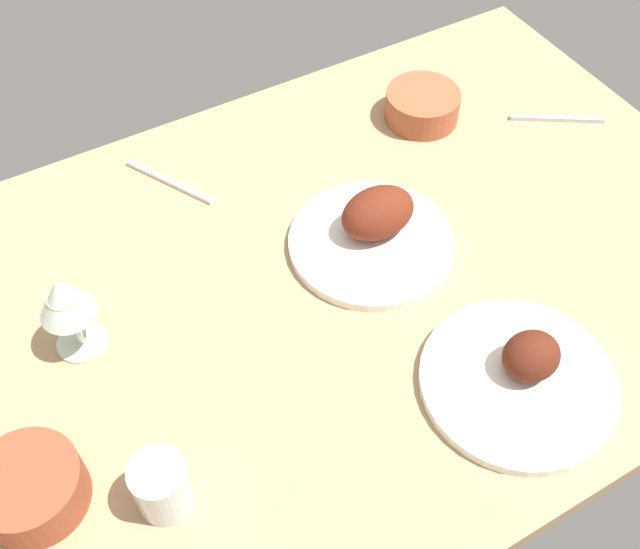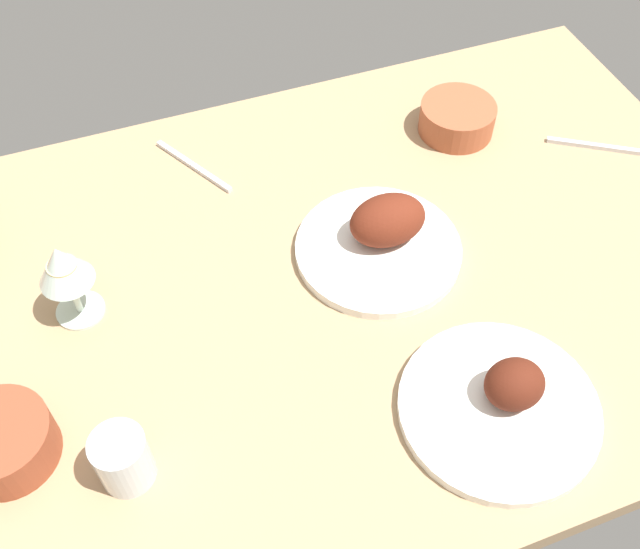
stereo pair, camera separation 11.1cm
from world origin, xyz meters
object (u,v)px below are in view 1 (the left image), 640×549
spoon_loose (169,182)px  plate_near_viewer (521,376)px  bowl_sauce (422,105)px  water_tumbler (162,486)px  fork_loose (557,119)px  wine_glass (64,301)px  plate_center_main (374,230)px  bowl_potatoes (30,488)px

spoon_loose → plate_near_viewer: bearing=175.6°
bowl_sauce → water_tumbler: water_tumbler is taller
plate_near_viewer → spoon_loose: plate_near_viewer is taller
fork_loose → plate_near_viewer: bearing=76.5°
fork_loose → wine_glass: bearing=34.9°
bowl_sauce → plate_center_main: bearing=41.9°
plate_center_main → plate_near_viewer: 31.32cm
plate_near_viewer → water_tumbler: water_tumbler is taller
bowl_potatoes → wine_glass: bearing=-122.0°
plate_near_viewer → fork_loose: size_ratio=1.57×
plate_near_viewer → bowl_potatoes: bearing=-14.7°
plate_near_viewer → spoon_loose: (26.34, -58.73, -1.35)cm
plate_near_viewer → wine_glass: wine_glass is taller
plate_center_main → water_tumbler: 49.56cm
spoon_loose → bowl_potatoes: bearing=112.2°
plate_center_main → bowl_potatoes: (57.50, 15.03, 0.71)cm
bowl_sauce → spoon_loose: bearing=-8.4°
bowl_sauce → fork_loose: bowl_sauce is taller
spoon_loose → wine_glass: bearing=107.3°
fork_loose → bowl_sauce: bearing=1.0°
water_tumbler → bowl_sauce: bearing=-146.9°
plate_center_main → wine_glass: wine_glass is taller
plate_center_main → plate_near_viewer: bearing=96.7°
bowl_sauce → bowl_potatoes: bowl_potatoes is taller
plate_near_viewer → bowl_sauce: bearing=-110.6°
bowl_sauce → water_tumbler: (67.14, 43.76, 1.19)cm
plate_center_main → water_tumbler: plate_center_main is taller
bowl_potatoes → fork_loose: bearing=-167.2°
bowl_potatoes → spoon_loose: 55.16cm
fork_loose → spoon_loose: (66.75, -19.52, 0.00)cm
plate_center_main → bowl_sauce: 31.20cm
bowl_potatoes → water_tumbler: (-13.59, 7.91, 0.79)cm
plate_center_main → plate_near_viewer: size_ratio=0.96×
plate_near_viewer → spoon_loose: bearing=-65.8°
plate_center_main → water_tumbler: (43.91, 22.94, 1.50)cm
bowl_potatoes → fork_loose: size_ratio=0.77×
plate_center_main → spoon_loose: (22.67, -27.64, -2.25)cm
plate_center_main → wine_glass: bearing=-5.2°
spoon_loose → water_tumbler: bearing=128.7°
wine_glass → bowl_sauce: bearing=-166.4°
bowl_sauce → bowl_potatoes: 88.34cm
bowl_sauce → spoon_loose: (45.90, -6.82, -2.56)cm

